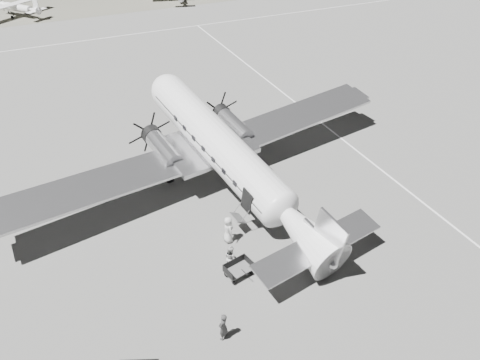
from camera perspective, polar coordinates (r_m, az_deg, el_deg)
name	(u,v)px	position (r m, az deg, el deg)	size (l,w,h in m)	color
ground	(240,225)	(29.29, 0.03, -5.52)	(260.00, 260.00, 0.00)	slate
taxi_line_right	(393,179)	(35.00, 18.19, 0.08)	(0.15, 80.00, 0.01)	silver
taxi_line_horizon	(108,37)	(63.86, -15.77, 16.38)	(90.00, 0.15, 0.01)	silver
dc3_airliner	(227,156)	(30.52, -1.57, 2.95)	(29.86, 20.72, 5.69)	#B3B3B5
light_plane_left	(19,9)	(76.95, -25.38, 18.32)	(10.02, 8.13, 2.08)	silver
baggage_cart_near	(239,270)	(25.89, -0.18, -10.87)	(1.57, 1.11, 0.89)	#505050
ground_crew	(223,327)	(22.98, -2.06, -17.45)	(0.59, 0.39, 1.62)	#303030
ramp_agent	(231,257)	(26.09, -1.15, -9.39)	(0.76, 0.59, 1.56)	#A8A8A6
passenger	(228,230)	(27.64, -1.45, -6.07)	(0.86, 0.56, 1.76)	#BABAB8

